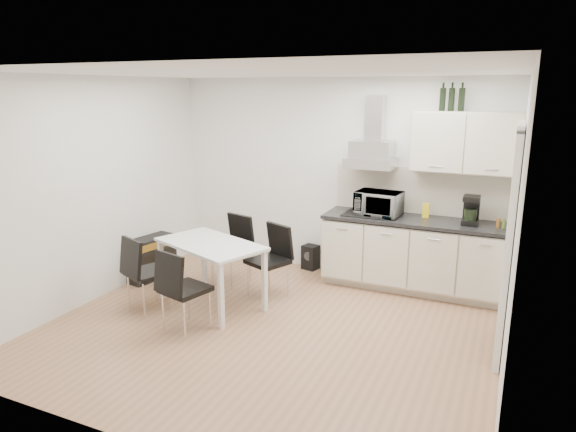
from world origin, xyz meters
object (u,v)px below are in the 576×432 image
object	(u,v)px
chair_far_left	(231,251)
guitar_amp	(151,258)
kitchenette	(419,225)
dining_table	(211,251)
chair_far_right	(268,262)
chair_near_left	(149,274)
chair_near_right	(186,290)
floor_speaker	(311,257)

from	to	relation	value
chair_far_left	guitar_amp	xyz separation A→B (m)	(-1.06, -0.28, -0.16)
kitchenette	guitar_amp	distance (m)	3.48
dining_table	chair_far_left	distance (m)	0.72
kitchenette	chair_far_right	distance (m)	1.90
kitchenette	chair_near_left	distance (m)	3.25
chair_near_left	chair_near_right	world-z (taller)	same
chair_far_left	guitar_amp	bearing A→B (deg)	28.88
chair_far_right	chair_near_left	world-z (taller)	same
chair_far_right	guitar_amp	world-z (taller)	chair_far_right
chair_far_right	chair_near_right	distance (m)	1.19
kitchenette	dining_table	size ratio (longest dim) A/B	1.78
chair_near_right	floor_speaker	distance (m)	2.34
dining_table	chair_far_left	bearing A→B (deg)	122.64
chair_near_left	chair_near_right	distance (m)	0.70
dining_table	chair_near_left	bearing A→B (deg)	-120.92
chair_near_right	kitchenette	bearing A→B (deg)	61.88
dining_table	guitar_amp	size ratio (longest dim) A/B	2.00
dining_table	floor_speaker	bearing A→B (deg)	90.58
floor_speaker	dining_table	bearing A→B (deg)	-97.07
chair_near_left	kitchenette	bearing A→B (deg)	57.12
chair_near_left	floor_speaker	size ratio (longest dim) A/B	2.59
chair_near_right	chair_near_left	bearing A→B (deg)	175.09
chair_near_left	guitar_amp	world-z (taller)	chair_near_left
chair_far_left	guitar_amp	size ratio (longest dim) A/B	1.24
kitchenette	dining_table	bearing A→B (deg)	-145.32
chair_far_right	floor_speaker	bearing A→B (deg)	-71.96
chair_near_left	chair_far_left	bearing A→B (deg)	91.47
kitchenette	chair_near_left	world-z (taller)	kitchenette
guitar_amp	chair_near_left	bearing A→B (deg)	-41.04
dining_table	floor_speaker	size ratio (longest dim) A/B	4.17
chair_near_right	dining_table	bearing A→B (deg)	114.61
guitar_amp	floor_speaker	xyz separation A→B (m)	(1.80, 1.20, -0.11)
kitchenette	guitar_amp	xyz separation A→B (m)	(-3.28, -1.04, -0.55)
chair_far_left	chair_far_right	xyz separation A→B (m)	(0.64, -0.22, 0.00)
dining_table	chair_far_right	xyz separation A→B (m)	(0.50, 0.46, -0.22)
chair_far_right	floor_speaker	xyz separation A→B (m)	(0.10, 1.14, -0.27)
chair_far_left	guitar_amp	distance (m)	1.11
kitchenette	dining_table	distance (m)	2.53
chair_near_left	floor_speaker	distance (m)	2.35
dining_table	chair_near_left	xyz separation A→B (m)	(-0.55, -0.43, -0.22)
chair_far_right	chair_near_right	size ratio (longest dim) A/B	1.00
dining_table	chair_near_right	size ratio (longest dim) A/B	1.61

